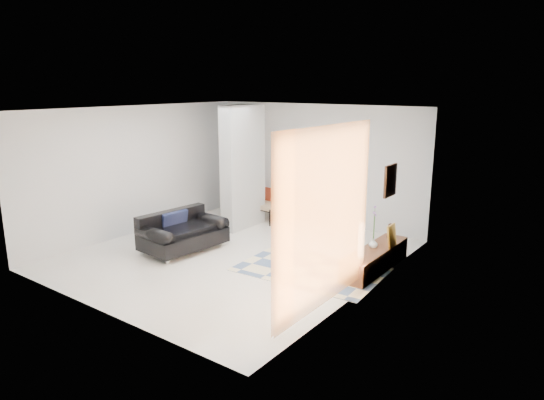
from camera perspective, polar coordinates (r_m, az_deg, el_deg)
The scene contains 17 objects.
floor at distance 9.54m, azimuth -4.35°, elevation -6.44°, with size 6.00×6.00×0.00m, color silver.
ceiling at distance 8.98m, azimuth -4.67°, elevation 10.61°, with size 6.00×6.00×0.00m, color white.
wall_back at distance 11.56m, azimuth 5.24°, elevation 4.25°, with size 6.00×6.00×0.00m, color silver.
wall_front at distance 7.22m, azimuth -20.20°, elevation -2.18°, with size 6.00×6.00×0.00m, color silver.
wall_left at distance 11.12m, azimuth -15.35°, elevation 3.46°, with size 6.00×6.00×0.00m, color silver.
wall_right at distance 7.69m, azimuth 11.26°, elevation -0.65°, with size 6.00×6.00×0.00m, color silver.
partition_column at distance 11.05m, azimuth -3.44°, elevation 3.86°, with size 0.35×1.20×2.80m, color #ABB0B2.
hallway_door at distance 12.78m, azimuth -2.99°, elevation 3.45°, with size 0.85×0.06×2.04m, color silver.
curtain at distance 6.72m, azimuth 6.48°, elevation -2.09°, with size 2.55×2.55×0.00m, color orange.
wall_art at distance 8.46m, azimuth 13.75°, elevation 2.23°, with size 0.04×0.45×0.55m, color #371D0F.
media_console at distance 8.92m, azimuth 12.05°, elevation -6.75°, with size 0.45×1.92×0.80m.
loveseat at distance 9.86m, azimuth -10.60°, elevation -3.81°, with size 1.12×1.73×0.76m.
daybed at distance 12.12m, azimuth -1.90°, elevation -0.00°, with size 1.82×0.99×0.77m.
area_rug at distance 8.80m, azimuth 4.55°, elevation -8.14°, with size 2.50×1.67×0.01m, color beige.
cylinder_lamp at distance 8.28m, azimuth 10.46°, elevation -4.69°, with size 0.11×0.11×0.59m, color white.
bronze_figurine at distance 9.50m, azimuth 13.76°, elevation -3.49°, with size 0.13×0.13×0.27m, color black, non-canonical shape.
vase at distance 8.84m, azimuth 11.82°, elevation -5.00°, with size 0.16×0.16×0.17m, color white.
Camera 1 is at (5.86, -6.79, 3.25)m, focal length 32.00 mm.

